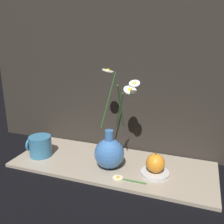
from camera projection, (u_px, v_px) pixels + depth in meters
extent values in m
plane|color=black|center=(112.00, 166.00, 0.97)|extent=(6.00, 6.00, 0.00)
cube|color=tan|center=(112.00, 165.00, 0.96)|extent=(0.77, 0.29, 0.01)
cube|color=#2D2823|center=(126.00, 18.00, 0.95)|extent=(1.27, 0.02, 1.10)
sphere|color=#3F72B7|center=(109.00, 153.00, 0.92)|extent=(0.11, 0.11, 0.11)
cylinder|color=#3F72B7|center=(109.00, 137.00, 0.90)|extent=(0.03, 0.03, 0.05)
cylinder|color=#336B2D|center=(121.00, 108.00, 0.85)|extent=(0.01, 0.09, 0.18)
cylinder|color=white|center=(134.00, 84.00, 0.82)|extent=(0.04, 0.04, 0.02)
sphere|color=yellow|center=(134.00, 84.00, 0.82)|extent=(0.01, 0.01, 0.01)
cylinder|color=#336B2D|center=(108.00, 101.00, 0.89)|extent=(0.06, 0.03, 0.21)
cylinder|color=white|center=(108.00, 71.00, 0.88)|extent=(0.06, 0.06, 0.01)
sphere|color=yellow|center=(108.00, 71.00, 0.88)|extent=(0.02, 0.02, 0.02)
cylinder|color=#336B2D|center=(119.00, 111.00, 0.88)|extent=(0.05, 0.07, 0.14)
cylinder|color=white|center=(130.00, 90.00, 0.87)|extent=(0.06, 0.06, 0.03)
sphere|color=yellow|center=(130.00, 90.00, 0.87)|extent=(0.02, 0.02, 0.02)
cylinder|color=teal|center=(40.00, 146.00, 1.01)|extent=(0.09, 0.09, 0.08)
torus|color=teal|center=(30.00, 144.00, 1.03)|extent=(0.01, 0.06, 0.06)
cylinder|color=silver|center=(155.00, 173.00, 0.88)|extent=(0.10, 0.10, 0.01)
sphere|color=orange|center=(155.00, 163.00, 0.87)|extent=(0.07, 0.07, 0.07)
cylinder|color=#4C3819|center=(156.00, 153.00, 0.86)|extent=(0.00, 0.00, 0.01)
cylinder|color=#336B2D|center=(132.00, 181.00, 0.84)|extent=(0.10, 0.01, 0.01)
cylinder|color=beige|center=(118.00, 178.00, 0.86)|extent=(0.04, 0.04, 0.00)
sphere|color=gold|center=(118.00, 177.00, 0.86)|extent=(0.01, 0.01, 0.01)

